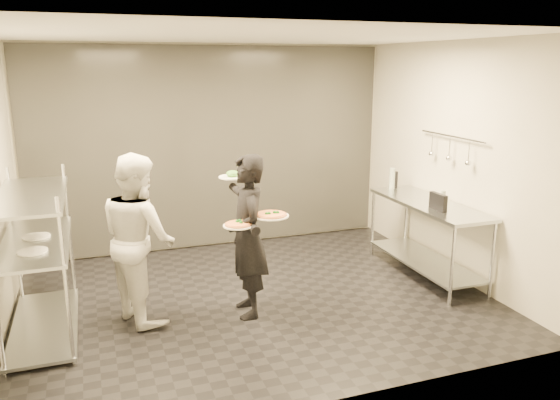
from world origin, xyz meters
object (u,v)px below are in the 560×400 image
object	(u,v)px
pos_monitor	(438,202)
bottle_clear	(443,198)
chef	(139,238)
pizza_plate_far	(271,215)
pass_rack	(37,255)
prep_counter	(427,226)
bottle_green	(392,178)
waiter	(247,236)
bottle_dark	(395,180)
pizza_plate_near	(238,225)
salad_plate	(233,175)

from	to	relation	value
pos_monitor	bottle_clear	world-z (taller)	pos_monitor
chef	pizza_plate_far	xyz separation A→B (m)	(1.23, -0.49, 0.25)
pass_rack	prep_counter	size ratio (longest dim) A/B	0.89
pass_rack	bottle_green	bearing A→B (deg)	10.58
chef	pizza_plate_far	distance (m)	1.35
pos_monitor	bottle_green	bearing A→B (deg)	84.74
chef	waiter	bearing A→B (deg)	-125.46
pass_rack	bottle_dark	xyz separation A→B (m)	(4.35, 0.80, 0.26)
pizza_plate_near	salad_plate	world-z (taller)	salad_plate
waiter	pos_monitor	world-z (taller)	waiter
chef	pass_rack	bearing A→B (deg)	68.69
salad_plate	pos_monitor	xyz separation A→B (m)	(2.28, -0.39, -0.39)
prep_counter	bottle_green	distance (m)	0.91
prep_counter	bottle_green	size ratio (longest dim) A/B	6.54
bottle_dark	bottle_green	bearing A→B (deg)	180.00
chef	bottle_clear	size ratio (longest dim) A/B	9.70
prep_counter	salad_plate	bearing A→B (deg)	178.93
pizza_plate_near	pizza_plate_far	size ratio (longest dim) A/B	0.84
pizza_plate_near	bottle_clear	xyz separation A→B (m)	(2.56, 0.34, -0.03)
salad_plate	pizza_plate_near	bearing A→B (deg)	-100.13
chef	bottle_clear	world-z (taller)	chef
salad_plate	bottle_clear	world-z (taller)	salad_plate
prep_counter	pizza_plate_far	world-z (taller)	pizza_plate_far
prep_counter	bottle_clear	bearing A→B (deg)	-70.45
bottle_green	salad_plate	bearing A→B (deg)	-162.29
pass_rack	bottle_clear	distance (m)	4.40
salad_plate	bottle_green	bearing A→B (deg)	17.71
prep_counter	pizza_plate_near	bearing A→B (deg)	-168.27
pos_monitor	bottle_green	world-z (taller)	bottle_green
prep_counter	pos_monitor	distance (m)	0.53
prep_counter	pass_rack	bearing A→B (deg)	-179.97
chef	pos_monitor	distance (m)	3.29
chef	pizza_plate_far	size ratio (longest dim) A/B	4.92
pizza_plate_near	salad_plate	bearing A→B (deg)	79.87
waiter	chef	world-z (taller)	chef
chef	bottle_green	distance (m)	3.46
pass_rack	bottle_dark	distance (m)	4.43
waiter	pizza_plate_far	xyz separation A→B (m)	(0.19, -0.20, 0.26)
bottle_clear	bottle_dark	world-z (taller)	bottle_dark
prep_counter	salad_plate	size ratio (longest dim) A/B	6.21
pizza_plate_near	bottle_green	xyz separation A→B (m)	(2.47, 1.32, 0.02)
pizza_plate_near	pizza_plate_far	distance (m)	0.34
pass_rack	pizza_plate_near	xyz separation A→B (m)	(1.83, -0.52, 0.27)
bottle_green	pizza_plate_near	bearing A→B (deg)	-151.86
salad_plate	pizza_plate_far	bearing A→B (deg)	-66.80
salad_plate	bottle_green	size ratio (longest dim) A/B	1.05
pizza_plate_near	bottle_dark	world-z (taller)	bottle_dark
chef	pos_monitor	world-z (taller)	chef
pizza_plate_far	bottle_green	size ratio (longest dim) A/B	1.25
pass_rack	prep_counter	world-z (taller)	pass_rack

